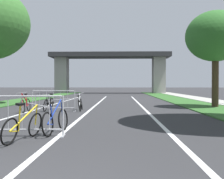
{
  "coord_description": "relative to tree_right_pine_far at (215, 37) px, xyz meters",
  "views": [
    {
      "loc": [
        1.57,
        -2.37,
        1.31
      ],
      "look_at": [
        0.92,
        20.29,
        0.95
      ],
      "focal_mm": 44.18,
      "sensor_mm": 36.0,
      "label": 1
    }
  ],
  "objects": [
    {
      "name": "grass_verge_left",
      "position": [
        -13.78,
        6.72,
        -4.12
      ],
      "size": [
        2.62,
        50.46,
        0.05
      ],
      "primitive_type": "cube",
      "color": "#2D5B26",
      "rests_on": "ground"
    },
    {
      "name": "crowd_barrier_nearest",
      "position": [
        -8.09,
        -9.36,
        -3.63
      ],
      "size": [
        2.17,
        0.55,
        1.05
      ],
      "rotation": [
        0.0,
        0.0,
        0.05
      ],
      "color": "#ADADB2",
      "rests_on": "ground"
    },
    {
      "name": "bicycle_yellow_4",
      "position": [
        -7.85,
        -9.91,
        -3.79
      ],
      "size": [
        0.71,
        1.69,
        0.92
      ],
      "rotation": [
        0.0,
        0.0,
        -0.22
      ],
      "color": "black",
      "rests_on": "ground"
    },
    {
      "name": "grass_verge_right",
      "position": [
        -0.54,
        6.72,
        -4.12
      ],
      "size": [
        2.62,
        50.46,
        0.05
      ],
      "primitive_type": "cube",
      "color": "#2D5B26",
      "rests_on": "ground"
    },
    {
      "name": "bicycle_black_3",
      "position": [
        -9.24,
        -2.31,
        -3.79
      ],
      "size": [
        0.49,
        1.64,
        0.88
      ],
      "rotation": [
        0.0,
        0.0,
        3.11
      ],
      "color": "black",
      "rests_on": "ground"
    },
    {
      "name": "bicycle_silver_6",
      "position": [
        -7.63,
        -2.18,
        -3.8
      ],
      "size": [
        0.48,
        1.58,
        0.91
      ],
      "rotation": [
        0.0,
        0.0,
        0.05
      ],
      "color": "black",
      "rests_on": "ground"
    },
    {
      "name": "bicycle_red_2",
      "position": [
        -10.12,
        -3.21,
        -3.77
      ],
      "size": [
        0.49,
        1.65,
        0.99
      ],
      "rotation": [
        0.0,
        0.0,
        3.21
      ],
      "color": "black",
      "rests_on": "ground"
    },
    {
      "name": "crowd_barrier_second",
      "position": [
        -8.88,
        -2.73,
        -3.63
      ],
      "size": [
        2.16,
        0.5,
        1.05
      ],
      "rotation": [
        0.0,
        0.0,
        0.03
      ],
      "color": "#ADADB2",
      "rests_on": "ground"
    },
    {
      "name": "bicycle_blue_1",
      "position": [
        -7.33,
        -8.9,
        -3.78
      ],
      "size": [
        0.55,
        1.62,
        0.93
      ],
      "rotation": [
        0.0,
        0.0,
        -0.2
      ],
      "color": "black",
      "rests_on": "ground"
    },
    {
      "name": "lane_stripe_right_lane",
      "position": [
        -4.24,
        0.68,
        -4.14
      ],
      "size": [
        0.14,
        29.19,
        0.01
      ],
      "primitive_type": "cube",
      "color": "silver",
      "rests_on": "ground"
    },
    {
      "name": "tree_right_pine_far",
      "position": [
        0.0,
        0.0,
        0.0
      ],
      "size": [
        3.47,
        3.47,
        5.65
      ],
      "color": "#3D2D1E",
      "rests_on": "ground"
    },
    {
      "name": "sidewalk_path_right",
      "position": [
        1.83,
        6.72,
        -4.1
      ],
      "size": [
        2.11,
        50.46,
        0.08
      ],
      "primitive_type": "cube",
      "color": "#9E9B93",
      "rests_on": "ground"
    },
    {
      "name": "overpass_bridge",
      "position": [
        -7.16,
        27.78,
        0.41
      ],
      "size": [
        18.95,
        4.28,
        6.44
      ],
      "color": "#2D2D30",
      "rests_on": "ground"
    },
    {
      "name": "lane_stripe_center",
      "position": [
        -7.16,
        0.68,
        -4.14
      ],
      "size": [
        0.14,
        29.19,
        0.01
      ],
      "primitive_type": "cube",
      "color": "silver",
      "rests_on": "ground"
    },
    {
      "name": "lane_stripe_left_lane",
      "position": [
        -10.08,
        0.68,
        -4.14
      ],
      "size": [
        0.14,
        29.19,
        0.01
      ],
      "primitive_type": "cube",
      "color": "silver",
      "rests_on": "ground"
    }
  ]
}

